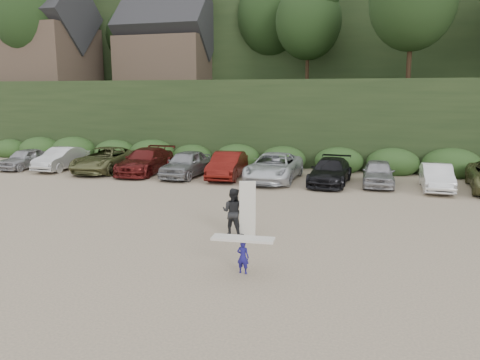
% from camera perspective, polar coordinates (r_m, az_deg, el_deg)
% --- Properties ---
extents(ground, '(120.00, 120.00, 0.00)m').
position_cam_1_polar(ground, '(18.55, -5.70, -5.43)').
color(ground, tan).
rests_on(ground, ground).
extents(hillside_backdrop, '(90.00, 41.50, 28.00)m').
position_cam_1_polar(hillside_backdrop, '(53.27, 8.96, 17.06)').
color(hillside_backdrop, black).
rests_on(hillside_backdrop, ground).
extents(parked_cars, '(36.49, 6.01, 1.62)m').
position_cam_1_polar(parked_cars, '(27.41, 5.14, 1.46)').
color(parked_cars, '#9E9DA2').
rests_on(parked_cars, ground).
extents(child_surfer, '(1.81, 0.63, 1.07)m').
position_cam_1_polar(child_surfer, '(13.44, 0.37, -8.41)').
color(child_surfer, navy).
rests_on(child_surfer, ground).
extents(adult_surfer, '(1.33, 0.75, 2.05)m').
position_cam_1_polar(adult_surfer, '(16.91, -0.68, -3.85)').
color(adult_surfer, black).
rests_on(adult_surfer, ground).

